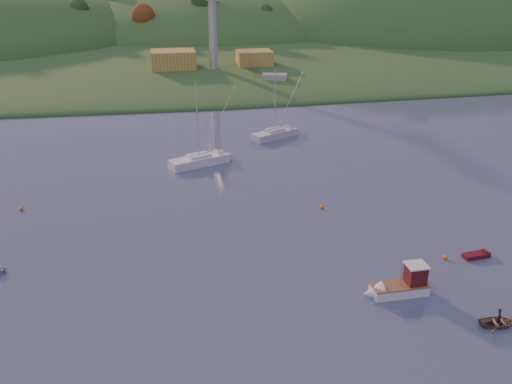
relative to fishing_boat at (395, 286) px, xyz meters
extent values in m
cube|color=#284D1E|center=(-7.87, 210.56, -0.90)|extent=(620.00, 220.00, 1.50)
ellipsoid|color=#284D1E|center=(-7.87, 145.56, -0.90)|extent=(640.00, 150.00, 7.00)
ellipsoid|color=#284D1E|center=(2.13, 190.56, -0.90)|extent=(140.00, 120.00, 36.00)
ellipsoid|color=#284D1E|center=(87.13, 175.56, -0.90)|extent=(150.00, 130.00, 60.00)
cube|color=slate|center=(-2.87, 102.56, 0.30)|extent=(42.00, 16.00, 2.40)
cube|color=#A98838|center=(-15.87, 103.56, 3.90)|extent=(11.00, 8.00, 4.80)
cube|color=#A98838|center=(5.13, 104.56, 3.50)|extent=(9.00, 7.00, 4.00)
cylinder|color=#B7B7BC|center=(-5.87, 100.56, 10.50)|extent=(2.20, 2.20, 18.00)
cube|color=white|center=(0.41, 0.01, -0.41)|extent=(5.50, 2.09, 0.98)
cone|color=white|center=(-2.31, -0.05, -0.41)|extent=(1.95, 2.01, 1.96)
cube|color=brown|center=(0.41, 0.01, 0.10)|extent=(5.50, 2.14, 0.13)
cube|color=#4C1116|center=(1.94, 0.05, 1.06)|extent=(1.78, 1.68, 1.96)
cube|color=white|center=(1.94, 0.05, 2.10)|extent=(2.01, 1.90, 0.16)
cylinder|color=silver|center=(0.41, 0.01, 1.39)|extent=(0.10, 0.10, 2.62)
cube|color=white|center=(-15.28, 39.19, -0.27)|extent=(9.57, 5.90, 1.26)
cube|color=white|center=(-15.28, 39.19, 0.41)|extent=(3.96, 3.18, 0.80)
cylinder|color=silver|center=(-15.28, 39.19, 6.11)|extent=(0.18, 0.18, 11.49)
cylinder|color=silver|center=(-15.28, 39.19, 0.66)|extent=(3.47, 1.44, 0.12)
cylinder|color=white|center=(-15.28, 39.19, 0.76)|extent=(3.13, 1.50, 0.36)
cube|color=silver|center=(-0.98, 50.59, -0.30)|extent=(8.94, 6.31, 1.20)
cube|color=silver|center=(-0.98, 50.59, 0.35)|extent=(3.80, 3.24, 0.76)
cylinder|color=silver|center=(-0.98, 50.59, 5.74)|extent=(0.18, 0.18, 10.89)
cylinder|color=silver|center=(-0.98, 50.59, 0.60)|extent=(3.15, 1.70, 0.12)
cylinder|color=silver|center=(-0.98, 50.59, 0.70)|extent=(2.88, 1.72, 0.36)
imported|color=#86654A|center=(6.94, -6.27, -0.57)|extent=(3.47, 2.64, 0.67)
imported|color=black|center=(6.94, -6.27, -0.15)|extent=(0.42, 0.59, 1.51)
cube|color=#520B15|center=(11.48, 5.21, -0.66)|extent=(2.97, 1.44, 0.48)
cone|color=#520B15|center=(12.90, 5.36, -0.66)|extent=(1.12, 1.25, 1.15)
cone|color=slate|center=(-37.97, 11.22, -0.67)|extent=(1.31, 1.43, 1.16)
cube|color=slate|center=(7.13, 88.56, -0.04)|extent=(14.20, 8.06, 1.73)
cube|color=#B7B7BC|center=(7.13, 88.56, 1.40)|extent=(6.30, 4.25, 2.30)
sphere|color=orange|center=(8.02, 5.42, -0.65)|extent=(0.50, 0.50, 0.50)
sphere|color=orange|center=(-1.27, 20.26, -0.65)|extent=(0.50, 0.50, 0.50)
sphere|color=orange|center=(-39.00, 26.70, -0.65)|extent=(0.50, 0.50, 0.50)
sphere|color=orange|center=(-15.57, 41.56, -0.65)|extent=(0.50, 0.50, 0.50)
camera|label=1|loc=(-21.44, -43.28, 29.56)|focal=40.00mm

